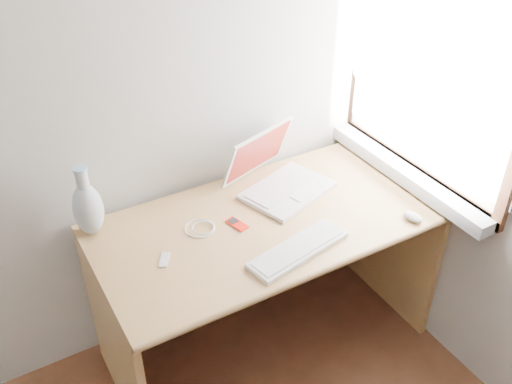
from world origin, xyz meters
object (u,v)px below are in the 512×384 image
laptop (282,176)px  vase (88,207)px  external_keyboard (298,249)px  desk (257,248)px

laptop → vase: vase is taller
laptop → external_keyboard: size_ratio=1.00×
desk → vase: (-0.64, 0.18, 0.34)m
vase → external_keyboard: bearing=-38.4°
vase → desk: bearing=-16.1°
desk → vase: vase is taller
external_keyboard → laptop: bearing=55.1°
external_keyboard → vase: vase is taller
laptop → external_keyboard: bearing=-132.2°
laptop → vase: 0.82m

